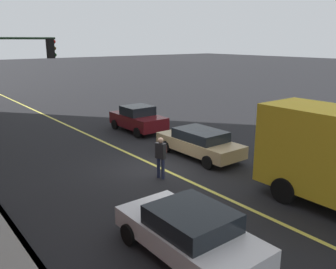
% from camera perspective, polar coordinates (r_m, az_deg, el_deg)
% --- Properties ---
extents(ground, '(200.00, 200.00, 0.00)m').
position_cam_1_polar(ground, '(15.75, -1.19, -5.44)').
color(ground, black).
extents(curb_edge, '(80.00, 0.16, 0.15)m').
position_cam_1_polar(curb_edge, '(13.19, -25.42, -10.82)').
color(curb_edge, slate).
rests_on(curb_edge, ground).
extents(lane_stripe_center, '(80.00, 0.16, 0.01)m').
position_cam_1_polar(lane_stripe_center, '(15.75, -1.19, -5.42)').
color(lane_stripe_center, '#D8CC4C').
rests_on(lane_stripe_center, ground).
extents(car_maroon, '(3.94, 2.02, 1.57)m').
position_cam_1_polar(car_maroon, '(22.01, -4.84, 2.55)').
color(car_maroon, '#591116').
rests_on(car_maroon, ground).
extents(car_white, '(4.25, 2.09, 1.35)m').
position_cam_1_polar(car_white, '(9.50, 3.45, -15.29)').
color(car_white, silver).
rests_on(car_white, ground).
extents(car_tan, '(4.58, 1.95, 1.35)m').
position_cam_1_polar(car_tan, '(17.15, 5.07, -1.26)').
color(car_tan, tan).
rests_on(car_tan, ground).
extents(pedestrian_with_backpack, '(0.46, 0.44, 1.73)m').
position_cam_1_polar(pedestrian_with_backpack, '(14.35, -1.14, -3.22)').
color(pedestrian_with_backpack, '#262D4C').
rests_on(pedestrian_with_backpack, ground).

